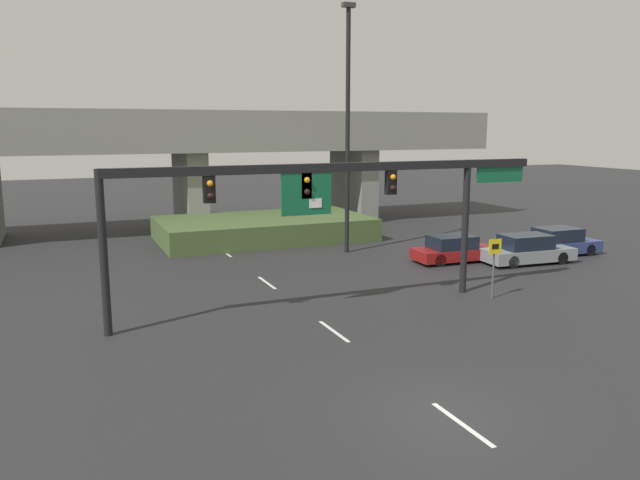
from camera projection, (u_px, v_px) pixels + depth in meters
name	position (u px, v px, depth m)	size (l,w,h in m)	color
ground_plane	(443.00, 410.00, 15.41)	(160.00, 160.00, 0.00)	#262628
lane_markings	(267.00, 283.00, 28.07)	(0.14, 31.91, 0.01)	silver
signal_gantry	(331.00, 190.00, 23.32)	(17.40, 0.44, 5.59)	black
speed_limit_sign	(494.00, 259.00, 25.19)	(0.60, 0.11, 2.52)	#4C4C4C
highway_light_pole_near	(348.00, 125.00, 33.73)	(0.70, 0.36, 13.34)	black
overpass_bridge	(189.00, 147.00, 42.19)	(43.92, 7.09, 7.98)	gray
grass_embankment	(264.00, 228.00, 38.90)	(12.84, 7.14, 1.37)	#42562D
parked_sedan_near_right	(454.00, 250.00, 32.40)	(4.43, 1.96, 1.38)	maroon
parked_sedan_mid_right	(527.00, 250.00, 32.00)	(4.88, 2.09, 1.50)	gray
parked_sedan_far_right	(559.00, 242.00, 34.16)	(4.43, 1.99, 1.50)	navy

